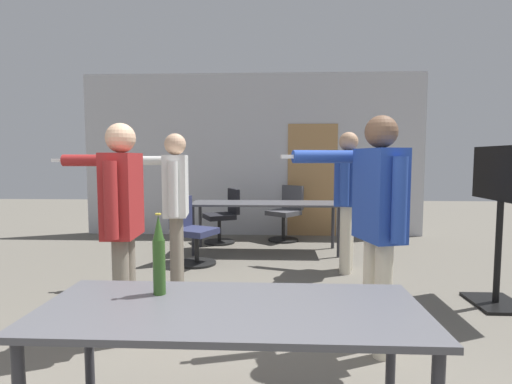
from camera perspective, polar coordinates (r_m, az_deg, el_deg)
The scene contains 12 objects.
back_wall at distance 7.40m, azimuth -0.30°, elevation 5.20°, with size 6.24×0.12×2.97m.
conference_table_near at distance 1.91m, azimuth -3.56°, elevation -18.19°, with size 1.74×0.71×0.76m.
conference_table_far at distance 6.05m, azimuth 1.40°, elevation -2.13°, with size 2.24×0.69×0.76m.
tv_screen at distance 4.49m, azimuth 31.55°, elevation -2.09°, with size 0.44×1.03×1.55m.
person_near_casual at distance 3.26m, azimuth -18.77°, elevation -2.41°, with size 0.79×0.59×1.70m.
person_left_plaid at distance 3.00m, azimuth 16.95°, elevation -2.55°, with size 0.87×0.58×1.73m.
person_right_polo at distance 4.31m, azimuth -11.55°, elevation -0.66°, with size 0.82×0.61×1.69m.
person_center_tall at distance 5.09m, azimuth 12.80°, elevation 0.46°, with size 0.75×0.84×1.75m.
office_chair_side_rolled at distance 6.78m, azimuth -4.66°, elevation -3.71°, with size 0.66×0.63×0.91m.
office_chair_far_right at distance 6.97m, azimuth 4.32°, elevation -3.23°, with size 0.68×0.69×0.95m.
office_chair_mid_tucked at distance 5.49m, azimuth -9.15°, elevation -5.83°, with size 0.66×0.63×0.90m.
beer_bottle at distance 2.04m, azimuth -13.69°, elevation -8.91°, with size 0.06×0.06×0.40m.
Camera 1 is at (0.40, -1.50, 1.43)m, focal length 28.00 mm.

